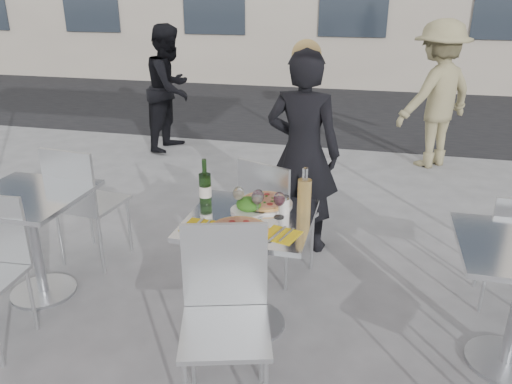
% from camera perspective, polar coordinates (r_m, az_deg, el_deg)
% --- Properties ---
extents(ground, '(80.00, 80.00, 0.00)m').
position_cam_1_polar(ground, '(3.29, -0.65, -14.86)').
color(ground, slate).
extents(street_asphalt, '(24.00, 5.00, 0.00)m').
position_cam_1_polar(street_asphalt, '(9.28, 9.56, 9.35)').
color(street_asphalt, black).
rests_on(street_asphalt, ground).
extents(main_table, '(0.72, 0.72, 0.75)m').
position_cam_1_polar(main_table, '(3.00, -0.69, -6.57)').
color(main_table, '#B7BABF').
rests_on(main_table, ground).
extents(side_table_left, '(0.72, 0.72, 0.75)m').
position_cam_1_polar(side_table_left, '(3.64, -24.27, -3.29)').
color(side_table_left, '#B7BABF').
rests_on(side_table_left, ground).
extents(chair_far, '(0.55, 0.55, 0.91)m').
position_cam_1_polar(chair_far, '(3.51, 1.85, -2.09)').
color(chair_far, silver).
rests_on(chair_far, ground).
extents(chair_near, '(0.53, 0.54, 0.93)m').
position_cam_1_polar(chair_near, '(2.49, -3.54, -12.70)').
color(chair_near, silver).
rests_on(chair_near, ground).
extents(side_chair_lfar, '(0.47, 0.49, 0.95)m').
position_cam_1_polar(side_chair_lfar, '(3.90, -19.26, -0.52)').
color(side_chair_lfar, silver).
rests_on(side_chair_lfar, ground).
extents(woman_diner, '(0.62, 0.44, 1.61)m').
position_cam_1_polar(woman_diner, '(3.91, 5.38, 4.47)').
color(woman_diner, black).
rests_on(woman_diner, ground).
extents(pedestrian_a, '(0.69, 0.84, 1.61)m').
position_cam_1_polar(pedestrian_a, '(6.71, -9.78, 11.60)').
color(pedestrian_a, black).
rests_on(pedestrian_a, ground).
extents(pedestrian_b, '(1.22, 1.22, 1.70)m').
position_cam_1_polar(pedestrian_b, '(6.29, 19.92, 10.36)').
color(pedestrian_b, '#8F855C').
rests_on(pedestrian_b, ground).
extents(pizza_near, '(0.33, 0.33, 0.02)m').
position_cam_1_polar(pizza_near, '(2.73, -2.01, -4.34)').
color(pizza_near, '#E7A85A').
rests_on(pizza_near, main_table).
extents(pizza_far, '(0.33, 0.33, 0.03)m').
position_cam_1_polar(pizza_far, '(3.07, 1.09, -1.15)').
color(pizza_far, white).
rests_on(pizza_far, main_table).
extents(salad_plate, '(0.22, 0.22, 0.09)m').
position_cam_1_polar(salad_plate, '(2.97, -0.83, -1.56)').
color(salad_plate, white).
rests_on(salad_plate, main_table).
extents(wine_bottle, '(0.07, 0.08, 0.29)m').
position_cam_1_polar(wine_bottle, '(3.04, -5.83, 0.51)').
color(wine_bottle, '#244B1C').
rests_on(wine_bottle, main_table).
extents(carafe, '(0.08, 0.08, 0.29)m').
position_cam_1_polar(carafe, '(2.90, 5.54, -0.51)').
color(carafe, '#E7BE62').
rests_on(carafe, main_table).
extents(sugar_shaker, '(0.06, 0.06, 0.11)m').
position_cam_1_polar(sugar_shaker, '(2.94, 3.24, -1.46)').
color(sugar_shaker, white).
rests_on(sugar_shaker, main_table).
extents(wineglass_white_a, '(0.07, 0.07, 0.16)m').
position_cam_1_polar(wineglass_white_a, '(2.94, -2.01, -0.26)').
color(wineglass_white_a, white).
rests_on(wineglass_white_a, main_table).
extents(wineglass_white_b, '(0.07, 0.07, 0.16)m').
position_cam_1_polar(wineglass_white_b, '(2.88, 0.15, -0.74)').
color(wineglass_white_b, white).
rests_on(wineglass_white_b, main_table).
extents(wineglass_red_a, '(0.07, 0.07, 0.16)m').
position_cam_1_polar(wineglass_red_a, '(2.90, 0.26, -0.60)').
color(wineglass_red_a, white).
rests_on(wineglass_red_a, main_table).
extents(wineglass_red_b, '(0.07, 0.07, 0.16)m').
position_cam_1_polar(wineglass_red_b, '(2.86, 2.68, -0.91)').
color(wineglass_red_b, white).
rests_on(wineglass_red_b, main_table).
extents(napkin_left, '(0.19, 0.20, 0.01)m').
position_cam_1_polar(napkin_left, '(2.81, -6.43, -3.87)').
color(napkin_left, yellow).
rests_on(napkin_left, main_table).
extents(napkin_right, '(0.22, 0.22, 0.01)m').
position_cam_1_polar(napkin_right, '(2.70, 2.90, -4.87)').
color(napkin_right, yellow).
rests_on(napkin_right, main_table).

